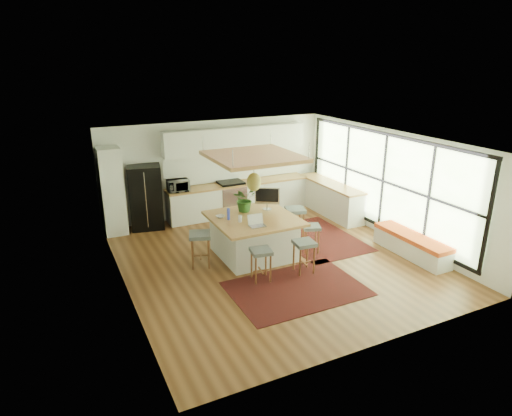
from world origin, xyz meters
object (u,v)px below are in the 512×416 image
fridge (145,195)px  stool_right_back (295,224)px  island (254,236)px  monitor (267,199)px  laptop (258,221)px  stool_left_side (201,251)px  stool_right_front (311,238)px  island_plant (244,201)px  stool_near_right (304,257)px  stool_near_left (261,264)px  microwave (178,184)px

fridge → stool_right_back: 3.98m
fridge → island: 3.37m
fridge → monitor: 3.39m
stool_right_back → laptop: (-1.56, -1.04, 0.70)m
stool_left_side → stool_right_front: bearing=-9.4°
stool_left_side → fridge: bearing=100.8°
island → stool_left_side: (-1.28, 0.01, -0.11)m
stool_right_front → island_plant: bearing=145.4°
stool_near_right → stool_right_back: bearing=65.1°
stool_near_left → monitor: (0.91, 1.50, 0.83)m
stool_right_back → laptop: laptop is taller
monitor → microwave: (-1.45, 2.39, -0.07)m
stool_left_side → laptop: 1.42m
stool_left_side → microwave: (0.34, 2.72, 0.76)m
stool_left_side → microwave: bearing=82.9°
laptop → microwave: bearing=105.6°
laptop → island_plant: (0.16, 1.02, 0.11)m
island → monitor: (0.52, 0.34, 0.72)m
monitor → microwave: size_ratio=1.04×
stool_right_front → monitor: monitor is taller
fridge → stool_near_right: bearing=-48.6°
fridge → microwave: size_ratio=3.01×
stool_right_back → island_plant: (-1.40, -0.02, 0.81)m
island → island_plant: island_plant is taller
stool_left_side → island_plant: 1.58m
stool_near_left → fridge: bearing=109.7°
island → microwave: bearing=108.9°
laptop → island_plant: bearing=83.4°
stool_right_front → laptop: laptop is taller
island → stool_right_front: island is taller
stool_near_left → stool_left_side: 1.47m
stool_near_right → island_plant: size_ratio=1.18×
fridge → stool_left_side: fridge is taller
laptop → monitor: 1.12m
stool_right_back → stool_left_side: (-2.67, -0.49, 0.00)m
island → microwave: size_ratio=3.27×
fridge → monitor: (2.32, -2.46, 0.26)m
fridge → island: bearing=-46.5°
island → stool_near_right: bearing=-64.3°
stool_right_back → stool_near_left: bearing=-137.0°
stool_right_back → stool_left_side: bearing=-169.6°
stool_near_right → microwave: microwave is taller
stool_near_right → stool_right_front: (0.70, 0.81, 0.00)m
stool_right_back → island_plant: bearing=-179.0°
stool_left_side → laptop: bearing=-26.4°
laptop → microwave: size_ratio=0.65×
island → island_plant: bearing=90.7°
stool_right_front → stool_near_left: bearing=-156.1°
microwave → stool_near_right: bearing=-67.6°
stool_near_left → stool_right_front: stool_near_left is taller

